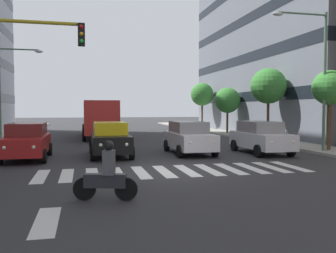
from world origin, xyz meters
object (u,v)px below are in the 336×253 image
(car_1, at_px, (189,137))
(street_tree_2, at_px, (227,100))
(car_0, at_px, (261,137))
(street_lamp_right, at_px, (7,83))
(street_tree_0, at_px, (330,88))
(street_lamp_left, at_px, (316,66))
(car_2, at_px, (110,139))
(bus_behind_traffic, at_px, (99,115))
(street_tree_1, at_px, (268,86))
(street_tree_3, at_px, (202,94))
(car_3, at_px, (27,141))
(motorcycle_with_rider, at_px, (106,176))

(car_1, bearing_deg, street_tree_2, -119.71)
(car_0, xyz_separation_m, street_lamp_right, (14.40, -9.51, 3.33))
(street_lamp_right, xyz_separation_m, street_tree_0, (-18.19, 10.05, -0.69))
(car_1, distance_m, street_lamp_left, 7.70)
(street_tree_2, bearing_deg, street_tree_0, 89.29)
(car_2, relative_size, street_lamp_left, 0.61)
(car_2, bearing_deg, car_0, 175.38)
(car_2, relative_size, bus_behind_traffic, 0.42)
(car_0, xyz_separation_m, street_tree_1, (-3.98, -6.57, 3.17))
(street_tree_2, bearing_deg, street_tree_1, 89.99)
(street_lamp_left, relative_size, street_tree_2, 1.73)
(car_0, bearing_deg, bus_behind_traffic, -58.95)
(street_lamp_left, distance_m, street_tree_3, 22.27)
(car_3, relative_size, bus_behind_traffic, 0.42)
(car_2, relative_size, motorcycle_with_rider, 2.67)
(street_lamp_right, bearing_deg, car_2, 125.93)
(street_tree_1, xyz_separation_m, street_tree_2, (-0.00, -7.78, -0.87))
(car_2, xyz_separation_m, car_3, (3.92, 0.30, 0.00))
(motorcycle_with_rider, bearing_deg, car_2, -94.70)
(motorcycle_with_rider, height_order, street_lamp_right, street_lamp_right)
(street_lamp_left, distance_m, street_tree_2, 15.28)
(bus_behind_traffic, bearing_deg, motorcycle_with_rider, 88.04)
(car_0, height_order, car_2, same)
(street_lamp_left, relative_size, street_tree_0, 1.69)
(street_lamp_left, bearing_deg, car_1, -13.15)
(car_2, bearing_deg, street_tree_2, -131.09)
(car_2, height_order, motorcycle_with_rider, car_2)
(car_0, height_order, street_tree_3, street_tree_3)
(bus_behind_traffic, height_order, street_lamp_left, street_lamp_left)
(car_2, distance_m, street_tree_2, 18.33)
(bus_behind_traffic, relative_size, motorcycle_with_rider, 6.31)
(motorcycle_with_rider, bearing_deg, car_3, -69.93)
(car_0, bearing_deg, street_tree_2, -105.50)
(street_lamp_left, distance_m, street_tree_0, 1.57)
(car_1, height_order, street_tree_1, street_tree_1)
(car_1, xyz_separation_m, street_tree_1, (-7.78, -5.86, 3.17))
(car_2, relative_size, street_tree_2, 1.05)
(street_tree_0, distance_m, street_tree_3, 21.96)
(bus_behind_traffic, xyz_separation_m, street_tree_1, (-11.95, 6.67, 2.19))
(car_3, height_order, street_tree_3, street_tree_3)
(motorcycle_with_rider, xyz_separation_m, street_tree_3, (-12.55, -29.77, 3.37))
(car_0, bearing_deg, car_3, -1.67)
(bus_behind_traffic, relative_size, street_tree_2, 2.47)
(car_3, bearing_deg, street_tree_0, 176.78)
(car_1, xyz_separation_m, street_tree_3, (-7.64, -20.71, 3.13))
(car_1, height_order, street_tree_2, street_tree_2)
(bus_behind_traffic, bearing_deg, car_0, 121.05)
(car_0, height_order, street_tree_1, street_tree_1)
(bus_behind_traffic, xyz_separation_m, street_tree_2, (-11.95, -1.11, 1.33))
(car_0, xyz_separation_m, street_lamp_left, (-2.74, 0.82, 3.76))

